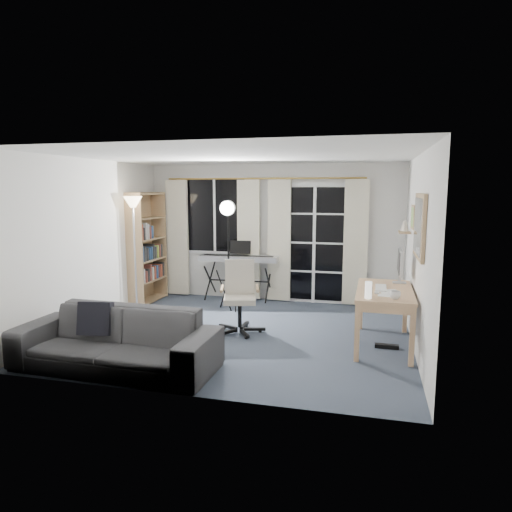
{
  "coord_description": "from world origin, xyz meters",
  "views": [
    {
      "loc": [
        1.67,
        -5.85,
        1.97
      ],
      "look_at": [
        0.12,
        0.35,
        1.03
      ],
      "focal_mm": 32.0,
      "sensor_mm": 36.0,
      "label": 1
    }
  ],
  "objects_px": {
    "bookshelf": "(145,250)",
    "desk": "(384,296)",
    "studio_light": "(228,221)",
    "sofa": "(115,330)",
    "office_chair": "(240,289)",
    "torchiere_lamp": "(134,219)",
    "keyboard_piano": "(239,259)",
    "monitor": "(400,263)",
    "mug": "(395,294)"
  },
  "relations": [
    {
      "from": "bookshelf",
      "to": "desk",
      "type": "bearing_deg",
      "value": -17.75
    },
    {
      "from": "studio_light",
      "to": "sofa",
      "type": "bearing_deg",
      "value": -111.22
    },
    {
      "from": "office_chair",
      "to": "desk",
      "type": "bearing_deg",
      "value": -20.77
    },
    {
      "from": "torchiere_lamp",
      "to": "office_chair",
      "type": "xyz_separation_m",
      "value": [
        1.93,
        -0.59,
        -0.91
      ]
    },
    {
      "from": "bookshelf",
      "to": "keyboard_piano",
      "type": "xyz_separation_m",
      "value": [
        1.6,
        0.38,
        -0.15
      ]
    },
    {
      "from": "bookshelf",
      "to": "desk",
      "type": "height_order",
      "value": "bookshelf"
    },
    {
      "from": "desk",
      "to": "monitor",
      "type": "xyz_separation_m",
      "value": [
        0.2,
        0.45,
        0.36
      ]
    },
    {
      "from": "keyboard_piano",
      "to": "desk",
      "type": "relative_size",
      "value": 1.02
    },
    {
      "from": "bookshelf",
      "to": "torchiere_lamp",
      "type": "height_order",
      "value": "bookshelf"
    },
    {
      "from": "keyboard_piano",
      "to": "sofa",
      "type": "distance_m",
      "value": 3.3
    },
    {
      "from": "studio_light",
      "to": "desk",
      "type": "relative_size",
      "value": 1.34
    },
    {
      "from": "studio_light",
      "to": "office_chair",
      "type": "bearing_deg",
      "value": -74.29
    },
    {
      "from": "torchiere_lamp",
      "to": "desk",
      "type": "distance_m",
      "value": 4.04
    },
    {
      "from": "desk",
      "to": "mug",
      "type": "bearing_deg",
      "value": -78.02
    },
    {
      "from": "bookshelf",
      "to": "monitor",
      "type": "relative_size",
      "value": 3.66
    },
    {
      "from": "torchiere_lamp",
      "to": "sofa",
      "type": "distance_m",
      "value": 2.69
    },
    {
      "from": "studio_light",
      "to": "mug",
      "type": "xyz_separation_m",
      "value": [
        2.5,
        -1.6,
        -0.68
      ]
    },
    {
      "from": "keyboard_piano",
      "to": "desk",
      "type": "xyz_separation_m",
      "value": [
        2.41,
        -1.75,
        -0.12
      ]
    },
    {
      "from": "mug",
      "to": "torchiere_lamp",
      "type": "bearing_deg",
      "value": 162.23
    },
    {
      "from": "monitor",
      "to": "mug",
      "type": "relative_size",
      "value": 4.39
    },
    {
      "from": "torchiere_lamp",
      "to": "monitor",
      "type": "xyz_separation_m",
      "value": [
        4.07,
        -0.32,
        -0.49
      ]
    },
    {
      "from": "keyboard_piano",
      "to": "mug",
      "type": "bearing_deg",
      "value": -44.37
    },
    {
      "from": "keyboard_piano",
      "to": "studio_light",
      "type": "bearing_deg",
      "value": -91.71
    },
    {
      "from": "studio_light",
      "to": "sofa",
      "type": "relative_size",
      "value": 0.81
    },
    {
      "from": "office_chair",
      "to": "monitor",
      "type": "relative_size",
      "value": 1.9
    },
    {
      "from": "monitor",
      "to": "sofa",
      "type": "relative_size",
      "value": 0.23
    },
    {
      "from": "studio_light",
      "to": "desk",
      "type": "distance_m",
      "value": 2.77
    },
    {
      "from": "keyboard_piano",
      "to": "mug",
      "type": "relative_size",
      "value": 11.69
    },
    {
      "from": "office_chair",
      "to": "sofa",
      "type": "distance_m",
      "value": 1.93
    },
    {
      "from": "bookshelf",
      "to": "studio_light",
      "type": "relative_size",
      "value": 1.04
    },
    {
      "from": "bookshelf",
      "to": "monitor",
      "type": "distance_m",
      "value": 4.3
    },
    {
      "from": "keyboard_piano",
      "to": "office_chair",
      "type": "bearing_deg",
      "value": -75.89
    },
    {
      "from": "torchiere_lamp",
      "to": "studio_light",
      "type": "relative_size",
      "value": 1.01
    },
    {
      "from": "bookshelf",
      "to": "sofa",
      "type": "relative_size",
      "value": 0.85
    },
    {
      "from": "bookshelf",
      "to": "keyboard_piano",
      "type": "distance_m",
      "value": 1.65
    },
    {
      "from": "bookshelf",
      "to": "keyboard_piano",
      "type": "bearing_deg",
      "value": 14.52
    },
    {
      "from": "bookshelf",
      "to": "office_chair",
      "type": "bearing_deg",
      "value": -28.86
    },
    {
      "from": "torchiere_lamp",
      "to": "keyboard_piano",
      "type": "xyz_separation_m",
      "value": [
        1.46,
        0.98,
        -0.74
      ]
    },
    {
      "from": "desk",
      "to": "sofa",
      "type": "xyz_separation_m",
      "value": [
        -2.88,
        -1.5,
        -0.2
      ]
    },
    {
      "from": "monitor",
      "to": "torchiere_lamp",
      "type": "bearing_deg",
      "value": 176.14
    },
    {
      "from": "torchiere_lamp",
      "to": "sofa",
      "type": "relative_size",
      "value": 0.82
    },
    {
      "from": "mug",
      "to": "sofa",
      "type": "relative_size",
      "value": 0.05
    },
    {
      "from": "desk",
      "to": "mug",
      "type": "height_order",
      "value": "mug"
    },
    {
      "from": "keyboard_piano",
      "to": "studio_light",
      "type": "relative_size",
      "value": 0.76
    },
    {
      "from": "bookshelf",
      "to": "mug",
      "type": "xyz_separation_m",
      "value": [
        4.1,
        -1.87,
        -0.12
      ]
    },
    {
      "from": "bookshelf",
      "to": "torchiere_lamp",
      "type": "distance_m",
      "value": 0.85
    },
    {
      "from": "torchiere_lamp",
      "to": "keyboard_piano",
      "type": "distance_m",
      "value": 1.91
    },
    {
      "from": "keyboard_piano",
      "to": "studio_light",
      "type": "xyz_separation_m",
      "value": [
        0.01,
        -0.65,
        0.71
      ]
    },
    {
      "from": "desk",
      "to": "monitor",
      "type": "height_order",
      "value": "monitor"
    },
    {
      "from": "keyboard_piano",
      "to": "desk",
      "type": "height_order",
      "value": "keyboard_piano"
    }
  ]
}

